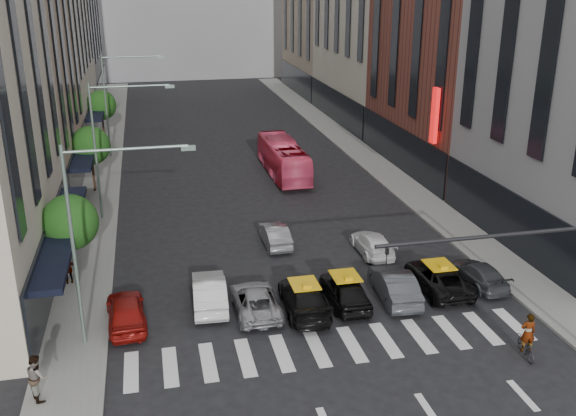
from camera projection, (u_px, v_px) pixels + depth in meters
ground at (349, 365)px, 27.07m from camera, size 160.00×160.00×0.00m
sidewalk_left at (102, 176)px, 52.20m from camera, size 3.00×96.00×0.15m
sidewalk_right at (370, 160)px, 56.91m from camera, size 3.00×96.00×0.15m
building_left_b at (3, 28)px, 45.17m from camera, size 8.00×16.00×24.00m
building_right_b at (455, 8)px, 50.87m from camera, size 8.00×18.00×26.00m
tree_near at (70, 222)px, 32.58m from camera, size 2.88×2.88×4.95m
tree_mid at (90, 146)px, 47.25m from camera, size 2.88×2.88×4.95m
tree_far at (101, 105)px, 61.93m from camera, size 2.88×2.88×4.95m
streetlamp_near at (94, 220)px, 26.66m from camera, size 5.38×0.25×9.00m
streetlamp_mid at (109, 133)px, 41.34m from camera, size 5.38×0.25×9.00m
streetlamp_far at (116, 92)px, 56.01m from camera, size 5.38×0.25×9.00m
traffic_signal at (540, 261)px, 26.20m from camera, size 10.10×0.20×6.00m
liberty_sign at (435, 116)px, 45.94m from camera, size 0.30×0.70×4.00m
car_red at (126, 311)px, 29.90m from camera, size 2.05×4.46×1.48m
car_white_front at (209, 292)px, 31.69m from camera, size 1.85×4.69×1.52m
car_silver at (255, 300)px, 31.13m from camera, size 2.12×4.61×1.28m
taxi_left at (304, 298)px, 31.17m from camera, size 2.28×5.11×1.45m
taxi_center at (345, 290)px, 31.86m from camera, size 1.78×4.41×1.50m
car_grey_mid at (394, 285)px, 32.38m from camera, size 1.96×4.74×1.52m
taxi_right at (438, 277)px, 33.36m from camera, size 2.32×4.95×1.37m
car_grey_curb at (479, 274)px, 33.90m from camera, size 1.85×4.26×1.22m
car_row2_left at (275, 235)px, 38.91m from camera, size 1.44×4.01×1.32m
car_row2_right at (372, 243)px, 37.73m from camera, size 1.74×4.28×1.24m
bus at (283, 158)px, 52.29m from camera, size 2.48×10.26×2.85m
motorcycle at (526, 347)px, 27.53m from camera, size 0.86×1.74×0.88m
rider at (530, 320)px, 27.07m from camera, size 0.73×0.54×1.81m
pedestrian_near at (37, 377)px, 24.38m from camera, size 1.02×1.13×1.88m
pedestrian_far at (69, 270)px, 33.67m from camera, size 0.96×0.50×1.56m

